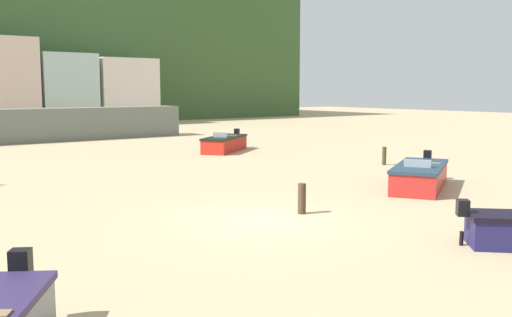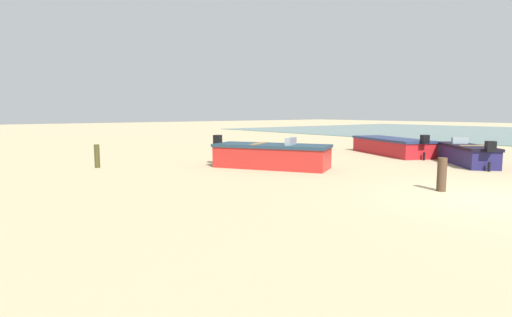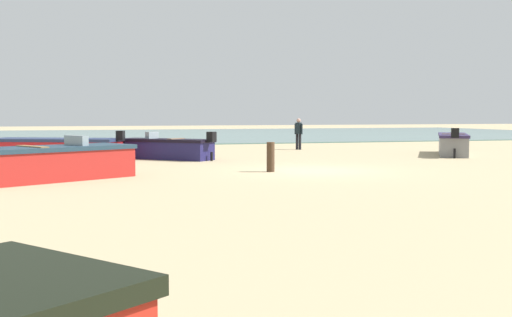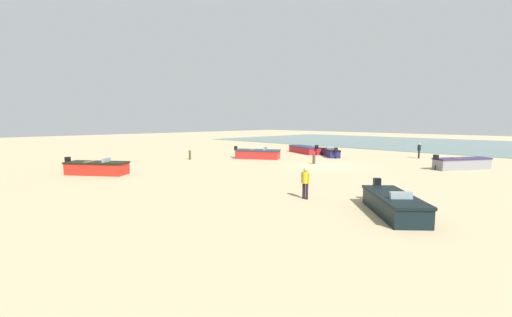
{
  "view_description": "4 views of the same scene",
  "coord_description": "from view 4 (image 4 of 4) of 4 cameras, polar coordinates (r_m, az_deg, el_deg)",
  "views": [
    {
      "loc": [
        -10.13,
        -13.09,
        3.84
      ],
      "look_at": [
        5.32,
        7.58,
        0.7
      ],
      "focal_mm": 39.85,
      "sensor_mm": 36.0,
      "label": 1
    },
    {
      "loc": [
        -4.17,
        10.99,
        2.23
      ],
      "look_at": [
        2.7,
        5.57,
        1.22
      ],
      "focal_mm": 28.27,
      "sensor_mm": 36.0,
      "label": 2
    },
    {
      "loc": [
        7.64,
        18.99,
        1.85
      ],
      "look_at": [
        2.51,
        2.03,
        0.59
      ],
      "focal_mm": 44.22,
      "sensor_mm": 36.0,
      "label": 3
    },
    {
      "loc": [
        -15.89,
        25.02,
        3.97
      ],
      "look_at": [
        4.48,
        4.41,
        0.61
      ],
      "focal_mm": 23.0,
      "sensor_mm": 36.0,
      "label": 4
    }
  ],
  "objects": [
    {
      "name": "boat_red_5",
      "position": [
        26.97,
        -25.93,
        -1.48
      ],
      "size": [
        4.51,
        3.89,
        1.27
      ],
      "rotation": [
        0.0,
        0.0,
        2.2
      ],
      "color": "red",
      "rests_on": "ground"
    },
    {
      "name": "boat_red_2",
      "position": [
        40.68,
        8.48,
        1.55
      ],
      "size": [
        5.45,
        3.73,
        1.18
      ],
      "rotation": [
        0.0,
        0.0,
        4.29
      ],
      "color": "red",
      "rests_on": "ground"
    },
    {
      "name": "boat_navy_1",
      "position": [
        37.43,
        12.87,
        1.02
      ],
      "size": [
        3.76,
        3.7,
        1.15
      ],
      "rotation": [
        0.0,
        0.0,
        3.94
      ],
      "color": "#1F1C50",
      "rests_on": "ground"
    },
    {
      "name": "boat_black_0",
      "position": [
        15.18,
        22.8,
        -7.36
      ],
      "size": [
        3.93,
        4.09,
        1.18
      ],
      "rotation": [
        0.0,
        0.0,
        0.74
      ],
      "color": "black",
      "rests_on": "ground"
    },
    {
      "name": "beach_walker_foreground",
      "position": [
        38.66,
        26.51,
        1.43
      ],
      "size": [
        0.46,
        0.51,
        1.62
      ],
      "rotation": [
        0.0,
        0.0,
        2.06
      ],
      "color": "black",
      "rests_on": "ground"
    },
    {
      "name": "ground_plane",
      "position": [
        29.91,
        12.15,
        -1.17
      ],
      "size": [
        160.0,
        160.0,
        0.0
      ],
      "primitive_type": "plane",
      "color": "tan"
    },
    {
      "name": "boat_grey_3",
      "position": [
        31.68,
        32.15,
        -0.74
      ],
      "size": [
        3.63,
        4.73,
        1.26
      ],
      "rotation": [
        0.0,
        0.0,
        2.58
      ],
      "color": "gray",
      "rests_on": "ground"
    },
    {
      "name": "boat_red_4",
      "position": [
        34.4,
        0.29,
        0.79
      ],
      "size": [
        4.83,
        3.8,
        1.27
      ],
      "rotation": [
        0.0,
        0.0,
        2.1
      ],
      "color": "#B22420",
      "rests_on": "ground"
    },
    {
      "name": "beach_walker_distant",
      "position": [
        16.83,
        8.59,
        -3.8
      ],
      "size": [
        0.53,
        0.35,
        1.62
      ],
      "rotation": [
        0.0,
        0.0,
        6.24
      ],
      "color": "black",
      "rests_on": "ground"
    },
    {
      "name": "mooring_post_near_water",
      "position": [
        34.22,
        -11.42,
        0.6
      ],
      "size": [
        0.21,
        0.21,
        0.93
      ],
      "primitive_type": "cylinder",
      "color": "#3D3A1B",
      "rests_on": "ground"
    },
    {
      "name": "tidal_water",
      "position": [
        63.18,
        30.03,
        2.14
      ],
      "size": [
        80.0,
        36.0,
        0.06
      ],
      "primitive_type": "cube",
      "color": "slate",
      "rests_on": "ground"
    },
    {
      "name": "mooring_post_mid_beach",
      "position": [
        30.66,
        10.04,
        -0.04
      ],
      "size": [
        0.26,
        0.26,
        0.95
      ],
      "primitive_type": "cylinder",
      "color": "#483424",
      "rests_on": "ground"
    }
  ]
}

